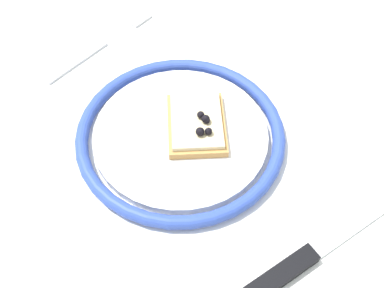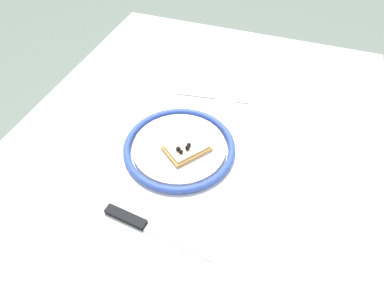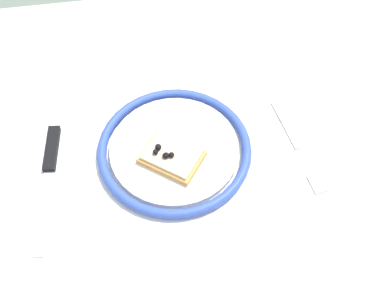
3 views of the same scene
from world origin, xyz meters
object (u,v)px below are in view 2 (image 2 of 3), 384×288
pizza_slice_near (187,148)px  plate (179,147)px  dining_table (197,160)px  fork (213,97)px  knife (140,224)px

pizza_slice_near → plate: bearing=-109.1°
dining_table → fork: bearing=-177.4°
plate → knife: plate is taller
dining_table → pizza_slice_near: (0.06, -0.01, 0.11)m
pizza_slice_near → knife: pizza_slice_near is taller
dining_table → fork: 0.18m
plate → pizza_slice_near: bearing=70.9°
pizza_slice_near → knife: bearing=-6.5°
plate → dining_table: bearing=153.6°
pizza_slice_near → fork: 0.22m
pizza_slice_near → fork: pizza_slice_near is taller
plate → fork: 0.21m
pizza_slice_near → knife: (0.20, -0.02, -0.02)m
dining_table → plate: size_ratio=4.14×
dining_table → plate: 0.12m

